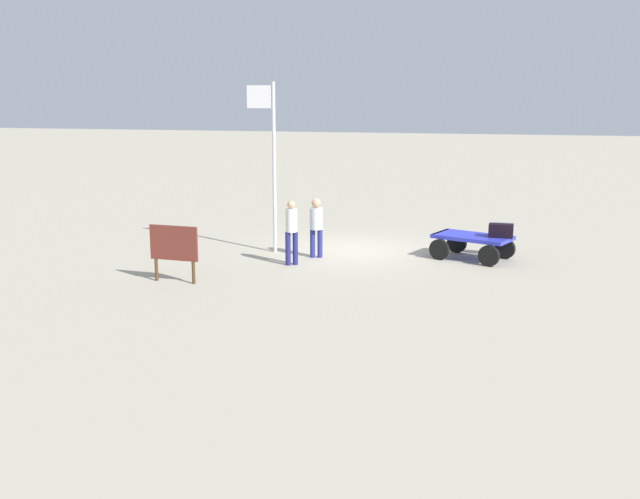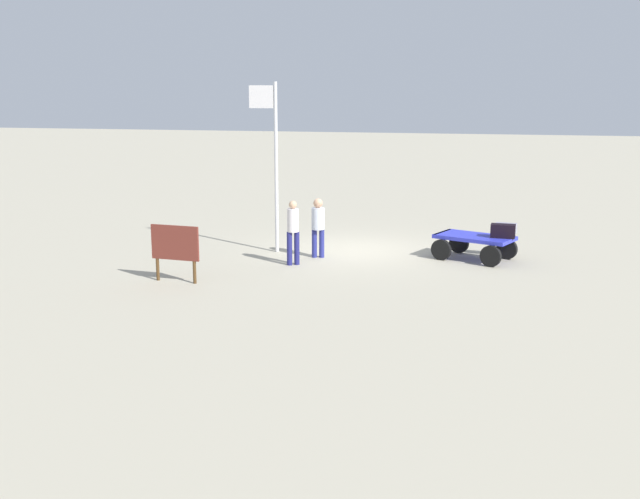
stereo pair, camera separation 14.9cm
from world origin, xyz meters
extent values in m
plane|color=#ABA38D|center=(0.00, 0.00, 0.00)|extent=(120.00, 120.00, 0.00)
cube|color=#2E36C7|center=(-3.30, 0.44, 0.61)|extent=(2.27, 1.73, 0.10)
cube|color=#2E36C7|center=(-2.41, 0.09, 0.61)|extent=(0.44, 0.98, 0.10)
cylinder|color=black|center=(-2.44, 0.70, 0.28)|extent=(0.57, 0.32, 0.56)
cylinder|color=black|center=(-2.84, -0.33, 0.28)|extent=(0.57, 0.32, 0.56)
cylinder|color=black|center=(-3.75, 1.21, 0.28)|extent=(0.57, 0.32, 0.56)
cylinder|color=black|center=(-4.16, 0.18, 0.28)|extent=(0.57, 0.32, 0.56)
cube|color=black|center=(-4.03, 0.56, 0.84)|extent=(0.65, 0.37, 0.36)
cube|color=gray|center=(-4.10, -0.10, 0.80)|extent=(0.60, 0.39, 0.27)
cylinder|color=navy|center=(1.18, 2.16, 0.44)|extent=(0.14, 0.14, 0.88)
cylinder|color=navy|center=(1.35, 2.27, 0.44)|extent=(0.14, 0.14, 0.88)
cylinder|color=silver|center=(1.27, 2.21, 1.18)|extent=(0.42, 0.42, 0.61)
sphere|color=tan|center=(1.27, 2.21, 1.59)|extent=(0.21, 0.21, 0.21)
cylinder|color=navy|center=(0.76, 1.16, 0.39)|extent=(0.14, 0.14, 0.78)
cylinder|color=navy|center=(0.95, 1.21, 0.39)|extent=(0.14, 0.14, 0.78)
cylinder|color=silver|center=(0.86, 1.19, 1.07)|extent=(0.42, 0.42, 0.59)
sphere|color=tan|center=(0.86, 1.19, 1.50)|extent=(0.25, 0.25, 0.25)
cylinder|color=silver|center=(2.16, 0.74, 2.36)|extent=(0.10, 0.10, 4.71)
cube|color=white|center=(2.56, 0.74, 4.31)|extent=(0.71, 0.06, 0.61)
cylinder|color=#4C3319|center=(2.99, 4.67, 0.27)|extent=(0.08, 0.08, 0.54)
cylinder|color=#4C3319|center=(3.98, 4.59, 0.27)|extent=(0.08, 0.08, 0.54)
cube|color=maroon|center=(3.49, 4.63, 0.95)|extent=(1.23, 0.16, 0.83)
camera|label=1|loc=(-3.95, 21.02, 4.50)|focal=42.89mm
camera|label=2|loc=(-4.09, 20.98, 4.50)|focal=42.89mm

